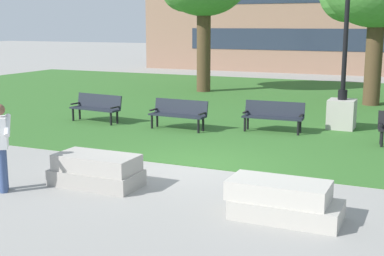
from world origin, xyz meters
TOP-DOWN VIEW (x-y plane):
  - ground_plane at (0.00, 0.00)m, footprint 140.00×140.00m
  - grass_lawn at (0.00, 10.00)m, footprint 40.00×20.00m
  - concrete_block_center at (-1.24, -2.08)m, footprint 1.80×0.90m
  - concrete_block_left at (2.64, -2.36)m, footprint 1.87×0.90m
  - person_skateboarder at (-2.68, -3.11)m, footprint 0.72×0.52m
  - park_bench_near_right at (-5.22, 3.82)m, footprint 1.85×0.72m
  - park_bench_far_left at (-2.21, 3.79)m, footprint 1.82×0.62m
  - park_bench_far_right at (0.53, 4.60)m, footprint 1.82×0.61m
  - lamp_post_right at (2.31, 5.93)m, footprint 1.32×0.80m

SIDE VIEW (x-z plane):
  - ground_plane at x=0.00m, z-range 0.00..0.00m
  - grass_lawn at x=0.00m, z-range 0.00..0.02m
  - concrete_block_center at x=-1.24m, z-range -0.01..0.63m
  - concrete_block_left at x=2.64m, z-range -0.01..0.63m
  - park_bench_near_right at x=-5.22m, z-range 0.09..0.99m
  - park_bench_far_left at x=-2.21m, z-range 0.09..0.99m
  - park_bench_far_right at x=0.53m, z-range 0.09..0.99m
  - person_skateboarder at x=-2.68m, z-range 0.12..1.83m
  - lamp_post_right at x=2.31m, z-range -1.52..3.64m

